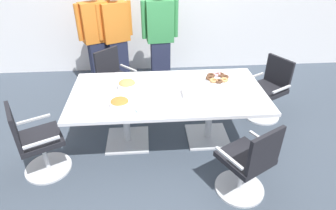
% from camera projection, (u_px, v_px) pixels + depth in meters
% --- Properties ---
extents(ground_plane, '(10.00, 10.00, 0.01)m').
position_uv_depth(ground_plane, '(168.00, 139.00, 3.93)').
color(ground_plane, '#3D4754').
extents(conference_table, '(2.40, 1.20, 0.75)m').
position_uv_depth(conference_table, '(168.00, 100.00, 3.60)').
color(conference_table, silver).
rests_on(conference_table, ground).
extents(office_chair_0, '(0.72, 0.72, 0.91)m').
position_uv_depth(office_chair_0, '(36.00, 144.00, 3.20)').
color(office_chair_0, silver).
rests_on(office_chair_0, ground).
extents(office_chair_1, '(0.73, 0.73, 0.91)m').
position_uv_depth(office_chair_1, '(248.00, 165.00, 2.92)').
color(office_chair_1, silver).
rests_on(office_chair_1, ground).
extents(office_chair_2, '(0.73, 0.73, 0.91)m').
position_uv_depth(office_chair_2, '(268.00, 92.00, 4.22)').
color(office_chair_2, silver).
rests_on(office_chair_2, ground).
extents(office_chair_3, '(0.76, 0.76, 0.91)m').
position_uv_depth(office_chair_3, '(115.00, 82.00, 4.49)').
color(office_chair_3, silver).
rests_on(office_chair_3, ground).
extents(person_standing_0, '(0.58, 0.39, 1.73)m').
position_uv_depth(person_standing_0, '(97.00, 37.00, 4.83)').
color(person_standing_0, '#232842').
rests_on(person_standing_0, ground).
extents(person_standing_1, '(0.59, 0.39, 1.71)m').
position_uv_depth(person_standing_1, '(116.00, 37.00, 4.89)').
color(person_standing_1, '#232842').
rests_on(person_standing_1, ground).
extents(person_standing_2, '(0.61, 0.26, 1.78)m').
position_uv_depth(person_standing_2, '(160.00, 37.00, 4.77)').
color(person_standing_2, '#232842').
rests_on(person_standing_2, ground).
extents(snack_bowl_cookies, '(0.24, 0.24, 0.12)m').
position_uv_depth(snack_bowl_cookies, '(127.00, 85.00, 3.55)').
color(snack_bowl_cookies, white).
rests_on(snack_bowl_cookies, conference_table).
extents(snack_bowl_pretzels, '(0.23, 0.23, 0.09)m').
position_uv_depth(snack_bowl_pretzels, '(120.00, 103.00, 3.22)').
color(snack_bowl_pretzels, white).
rests_on(snack_bowl_pretzels, conference_table).
extents(donut_platter, '(0.32, 0.32, 0.04)m').
position_uv_depth(donut_platter, '(217.00, 78.00, 3.80)').
color(donut_platter, white).
rests_on(donut_platter, conference_table).
extents(plate_stack, '(0.23, 0.23, 0.04)m').
position_uv_depth(plate_stack, '(146.00, 109.00, 3.15)').
color(plate_stack, white).
rests_on(plate_stack, conference_table).
extents(napkin_pile, '(0.18, 0.18, 0.08)m').
position_uv_depth(napkin_pile, '(190.00, 92.00, 3.43)').
color(napkin_pile, white).
rests_on(napkin_pile, conference_table).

